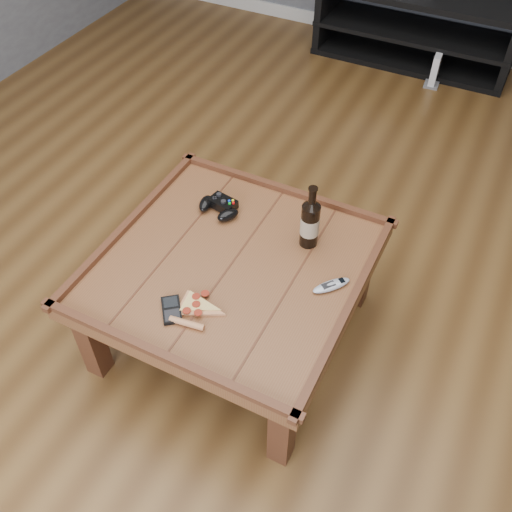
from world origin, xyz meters
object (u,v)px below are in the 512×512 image
at_px(media_console, 416,28).
at_px(remote_control, 331,285).
at_px(smartphone, 172,310).
at_px(beer_bottle, 310,222).
at_px(coffee_table, 232,273).
at_px(pizza_slice, 195,308).
at_px(game_console, 435,70).
at_px(game_controller, 219,207).

relative_size(media_console, remote_control, 9.38).
height_order(smartphone, remote_control, remote_control).
bearing_deg(beer_bottle, coffee_table, -133.20).
bearing_deg(coffee_table, beer_bottle, 46.80).
height_order(pizza_slice, game_console, pizza_slice).
bearing_deg(game_controller, beer_bottle, 9.30).
bearing_deg(remote_control, game_console, 133.23).
xyz_separation_m(coffee_table, beer_bottle, (0.22, 0.24, 0.17)).
bearing_deg(coffee_table, smartphone, -105.19).
relative_size(beer_bottle, remote_control, 1.92).
distance_m(coffee_table, beer_bottle, 0.37).
bearing_deg(game_controller, pizza_slice, -60.28).
height_order(coffee_table, beer_bottle, beer_bottle).
height_order(beer_bottle, game_console, beer_bottle).
distance_m(beer_bottle, pizza_slice, 0.56).
height_order(beer_bottle, pizza_slice, beer_bottle).
xyz_separation_m(game_controller, remote_control, (0.58, -0.18, -0.01)).
bearing_deg(media_console, game_controller, -94.32).
bearing_deg(pizza_slice, game_controller, 101.44).
relative_size(game_controller, smartphone, 1.47).
bearing_deg(remote_control, game_controller, -157.91).
distance_m(media_console, pizza_slice, 3.02).
bearing_deg(game_controller, remote_control, -7.42).
distance_m(remote_control, game_console, 2.48).
distance_m(coffee_table, media_console, 2.75).
height_order(beer_bottle, remote_control, beer_bottle).
bearing_deg(remote_control, pizza_slice, -101.88).
bearing_deg(beer_bottle, smartphone, -119.40).
xyz_separation_m(media_console, smartphone, (-0.08, -3.05, 0.21)).
xyz_separation_m(pizza_slice, remote_control, (0.40, 0.32, 0.00)).
distance_m(game_controller, smartphone, 0.56).
bearing_deg(remote_control, beer_bottle, 173.23).
bearing_deg(remote_control, smartphone, -102.92).
distance_m(coffee_table, smartphone, 0.32).
xyz_separation_m(coffee_table, game_controller, (-0.19, 0.24, 0.08)).
bearing_deg(game_console, smartphone, -100.98).
bearing_deg(pizza_slice, game_console, 76.73).
height_order(media_console, remote_control, media_console).
relative_size(smartphone, game_console, 0.62).
relative_size(pizza_slice, remote_control, 1.67).
relative_size(coffee_table, pizza_slice, 4.13).
height_order(coffee_table, remote_control, coffee_table).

